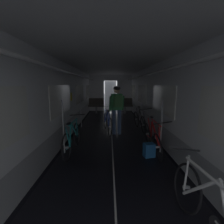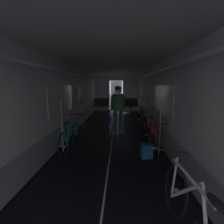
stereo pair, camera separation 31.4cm
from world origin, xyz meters
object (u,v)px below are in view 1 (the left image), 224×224
at_px(bicycle_white, 211,213).
at_px(bicycle_blue_in_aisle, 107,122).
at_px(person_cyclist_aisle, 117,105).
at_px(bicycle_teal, 72,138).
at_px(backpack_on_floor, 149,150).
at_px(bench_seat_far_left, 96,104).
at_px(bench_seat_far_right, 125,104).
at_px(bicycle_red, 152,138).
at_px(bicycle_black, 140,121).

bearing_deg(bicycle_white, bicycle_blue_in_aisle, 105.47).
xyz_separation_m(person_cyclist_aisle, bicycle_blue_in_aisle, (-0.34, 0.26, -0.69)).
height_order(bicycle_teal, bicycle_blue_in_aisle, bicycle_teal).
xyz_separation_m(bicycle_teal, backpack_on_floor, (1.96, -0.29, -0.21)).
bearing_deg(bicycle_teal, person_cyclist_aisle, 51.06).
bearing_deg(bicycle_teal, bicycle_blue_in_aisle, 63.42).
height_order(bench_seat_far_left, bench_seat_far_right, same).
xyz_separation_m(bicycle_teal, bicycle_red, (2.11, 0.02, -0.00)).
relative_size(bicycle_black, bicycle_red, 1.00).
distance_m(bicycle_red, person_cyclist_aisle, 1.88).
height_order(bicycle_teal, backpack_on_floor, bicycle_teal).
bearing_deg(bicycle_blue_in_aisle, bicycle_red, -55.73).
relative_size(bicycle_white, bicycle_blue_in_aisle, 1.01).
xyz_separation_m(bench_seat_far_right, person_cyclist_aisle, (-0.71, -4.42, 0.50)).
relative_size(bench_seat_far_left, bicycle_blue_in_aisle, 0.59).
height_order(person_cyclist_aisle, backpack_on_floor, person_cyclist_aisle).
bearing_deg(bench_seat_far_right, bicycle_white, -89.10).
distance_m(bicycle_red, bicycle_blue_in_aisle, 2.15).
xyz_separation_m(bicycle_black, backpack_on_floor, (-0.21, -2.37, -0.21)).
bearing_deg(bicycle_black, person_cyclist_aisle, -149.71).
distance_m(bicycle_teal, bicycle_white, 3.25).
bearing_deg(bicycle_red, bench_seat_far_left, 108.25).
relative_size(bench_seat_far_right, bicycle_blue_in_aisle, 0.59).
xyz_separation_m(bench_seat_far_right, backpack_on_floor, (0.00, -6.25, -0.40)).
relative_size(bicycle_black, bicycle_white, 1.00).
xyz_separation_m(bicycle_black, bicycle_white, (-0.08, -4.57, -0.00)).
xyz_separation_m(bench_seat_far_right, bicycle_red, (0.16, -5.94, -0.19)).
bearing_deg(backpack_on_floor, bicycle_black, 84.95).
relative_size(bicycle_teal, bicycle_black, 1.00).
distance_m(bench_seat_far_right, bicycle_white, 8.45).
bearing_deg(bicycle_white, bicycle_red, 89.43).
height_order(bicycle_teal, bicycle_red, bicycle_red).
bearing_deg(person_cyclist_aisle, backpack_on_floor, -68.61).
bearing_deg(bicycle_teal, bicycle_white, -50.08).
xyz_separation_m(bench_seat_far_left, bench_seat_far_right, (1.80, 0.00, 0.00)).
bearing_deg(person_cyclist_aisle, bicycle_white, -78.15).
relative_size(bench_seat_far_left, bicycle_black, 0.58).
bearing_deg(bicycle_blue_in_aisle, bicycle_black, 12.42).
bearing_deg(bench_seat_far_left, bicycle_blue_in_aisle, -79.84).
height_order(bench_seat_far_right, bicycle_white, bicycle_white).
height_order(bicycle_red, bicycle_blue_in_aisle, bicycle_red).
xyz_separation_m(bicycle_red, bicycle_white, (-0.03, -2.51, 0.00)).
xyz_separation_m(bench_seat_far_left, bicycle_blue_in_aisle, (0.74, -4.16, -0.18)).
bearing_deg(person_cyclist_aisle, bicycle_blue_in_aisle, 142.58).
distance_m(bicycle_red, bicycle_white, 2.51).
bearing_deg(bicycle_red, bicycle_white, -90.57).
xyz_separation_m(bench_seat_far_right, bicycle_white, (0.13, -8.45, -0.19)).
relative_size(bicycle_black, bicycle_blue_in_aisle, 1.01).
bearing_deg(person_cyclist_aisle, bench_seat_far_right, 80.83).
relative_size(bicycle_red, backpack_on_floor, 4.97).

